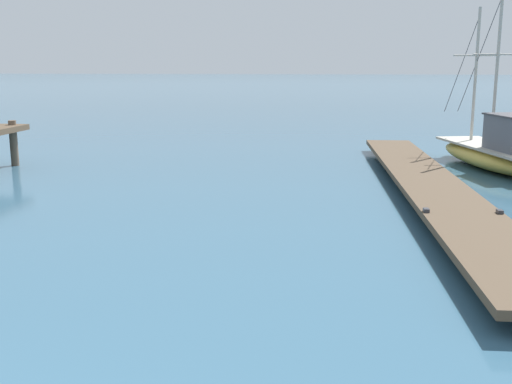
% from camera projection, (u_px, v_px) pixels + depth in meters
% --- Properties ---
extents(floating_dock, '(2.44, 19.23, 0.53)m').
position_uv_depth(floating_dock, '(430.00, 184.00, 17.56)').
color(floating_dock, brown).
rests_on(floating_dock, ground).
extents(fishing_boat_1, '(3.61, 8.08, 6.31)m').
position_uv_depth(fishing_boat_1, '(498.00, 152.00, 21.92)').
color(fishing_boat_1, gold).
rests_on(fishing_boat_1, ground).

